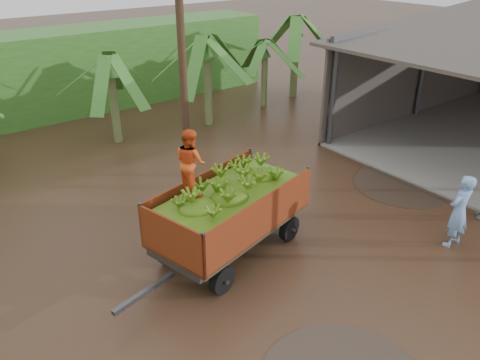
% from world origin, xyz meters
% --- Properties ---
extents(ground, '(100.00, 100.00, 0.00)m').
position_xyz_m(ground, '(0.00, 0.00, 0.00)').
color(ground, black).
rests_on(ground, ground).
extents(hedge_north, '(22.00, 3.00, 3.60)m').
position_xyz_m(hedge_north, '(-2.00, 16.00, 1.80)').
color(hedge_north, '#2D661E').
rests_on(hedge_north, ground).
extents(banana_trailer, '(5.70, 2.85, 3.40)m').
position_xyz_m(banana_trailer, '(-1.86, 2.38, 1.24)').
color(banana_trailer, '#9F3616').
rests_on(banana_trailer, ground).
extents(man_blue, '(0.75, 0.52, 1.98)m').
position_xyz_m(man_blue, '(2.84, -0.86, 0.99)').
color(man_blue, '#769DD7').
rests_on(man_blue, ground).
extents(utility_pole, '(1.20, 0.24, 7.37)m').
position_xyz_m(utility_pole, '(-0.42, 6.71, 3.74)').
color(utility_pole, '#47301E').
rests_on(utility_pole, ground).
extents(banana_plants, '(23.86, 20.43, 4.07)m').
position_xyz_m(banana_plants, '(-3.61, 7.50, 1.79)').
color(banana_plants, '#2D661E').
rests_on(banana_plants, ground).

